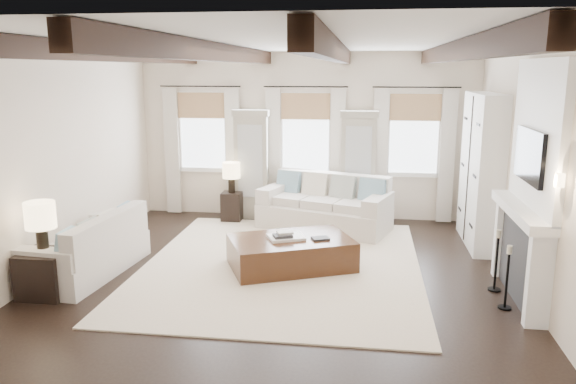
# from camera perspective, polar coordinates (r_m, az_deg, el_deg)

# --- Properties ---
(ground) EXTENTS (7.50, 7.50, 0.00)m
(ground) POSITION_cam_1_polar(r_m,az_deg,el_deg) (7.71, -1.23, -9.50)
(ground) COLOR black
(ground) RESTS_ON ground
(room_shell) EXTENTS (6.54, 7.54, 3.22)m
(room_shell) POSITION_cam_1_polar(r_m,az_deg,el_deg) (8.03, 5.02, 5.29)
(room_shell) COLOR beige
(room_shell) RESTS_ON ground
(area_rug) EXTENTS (4.06, 4.84, 0.02)m
(area_rug) POSITION_cam_1_polar(r_m,az_deg,el_deg) (8.46, -0.63, -7.41)
(area_rug) COLOR beige
(area_rug) RESTS_ON ground
(sofa_back) EXTENTS (2.53, 1.74, 0.99)m
(sofa_back) POSITION_cam_1_polar(r_m,az_deg,el_deg) (10.29, 3.84, -1.59)
(sofa_back) COLOR silver
(sofa_back) RESTS_ON ground
(sofa_left) EXTENTS (1.10, 2.11, 0.87)m
(sofa_left) POSITION_cam_1_polar(r_m,az_deg,el_deg) (8.51, -19.38, -5.60)
(sofa_left) COLOR silver
(sofa_left) RESTS_ON ground
(ottoman) EXTENTS (2.02, 1.69, 0.45)m
(ottoman) POSITION_cam_1_polar(r_m,az_deg,el_deg) (8.29, 0.30, -6.23)
(ottoman) COLOR black
(ottoman) RESTS_ON ground
(tray) EXTENTS (0.61, 0.55, 0.04)m
(tray) POSITION_cam_1_polar(r_m,az_deg,el_deg) (8.21, -0.19, -4.61)
(tray) COLOR white
(tray) RESTS_ON ottoman
(book_lower) EXTENTS (0.32, 0.29, 0.04)m
(book_lower) POSITION_cam_1_polar(r_m,az_deg,el_deg) (8.14, -0.55, -4.47)
(book_lower) COLOR #262628
(book_lower) RESTS_ON tray
(book_upper) EXTENTS (0.27, 0.24, 0.03)m
(book_upper) POSITION_cam_1_polar(r_m,az_deg,el_deg) (8.18, -0.31, -4.13)
(book_upper) COLOR beige
(book_upper) RESTS_ON book_lower
(book_loose) EXTENTS (0.29, 0.26, 0.03)m
(book_loose) POSITION_cam_1_polar(r_m,az_deg,el_deg) (8.18, 3.30, -4.73)
(book_loose) COLOR #262628
(book_loose) RESTS_ON ottoman
(side_table_front) EXTENTS (0.58, 0.58, 0.58)m
(side_table_front) POSITION_cam_1_polar(r_m,az_deg,el_deg) (7.96, -23.39, -7.61)
(side_table_front) COLOR black
(side_table_front) RESTS_ON ground
(lamp_front) EXTENTS (0.38, 0.38, 0.66)m
(lamp_front) POSITION_cam_1_polar(r_m,az_deg,el_deg) (7.75, -23.86, -2.45)
(lamp_front) COLOR black
(lamp_front) RESTS_ON side_table_front
(side_table_back) EXTENTS (0.37, 0.37, 0.56)m
(side_table_back) POSITION_cam_1_polar(r_m,az_deg,el_deg) (10.87, -5.70, -1.48)
(side_table_back) COLOR black
(side_table_back) RESTS_ON ground
(lamp_back) EXTENTS (0.34, 0.34, 0.58)m
(lamp_back) POSITION_cam_1_polar(r_m,az_deg,el_deg) (10.73, -5.78, 2.02)
(lamp_back) COLOR black
(lamp_back) RESTS_ON side_table_back
(candlestick_near) EXTENTS (0.16, 0.16, 0.81)m
(candlestick_near) POSITION_cam_1_polar(r_m,az_deg,el_deg) (7.40, 21.33, -8.58)
(candlestick_near) COLOR black
(candlestick_near) RESTS_ON ground
(candlestick_far) EXTENTS (0.17, 0.17, 0.83)m
(candlestick_far) POSITION_cam_1_polar(r_m,az_deg,el_deg) (7.93, 20.38, -7.01)
(candlestick_far) COLOR black
(candlestick_far) RESTS_ON ground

